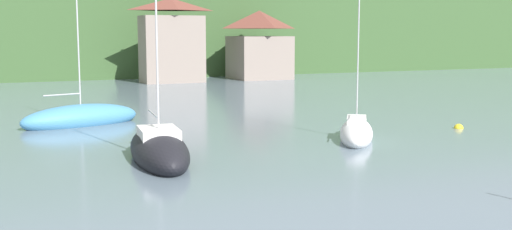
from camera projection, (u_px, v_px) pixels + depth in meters
name	position (u px, v px, depth m)	size (l,w,h in m)	color
wooded_hillside	(33.00, 24.00, 93.54)	(352.00, 49.64, 41.04)	#38562D
shore_building_westcentral	(172.00, 42.00, 66.52)	(6.77, 3.88, 8.94)	gray
shore_building_central	(259.00, 46.00, 71.80)	(6.50, 6.13, 7.81)	gray
sailboat_far_3	(356.00, 133.00, 31.28)	(4.47, 5.68, 8.85)	white
sailboat_far_6	(159.00, 150.00, 26.22)	(3.02, 7.48, 9.00)	black
sailboat_far_9	(81.00, 118.00, 36.24)	(7.40, 4.02, 9.68)	teal
mooring_buoy_mid	(459.00, 128.00, 34.97)	(0.53, 0.53, 0.53)	yellow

